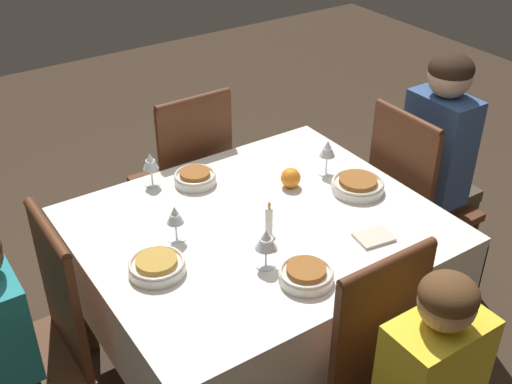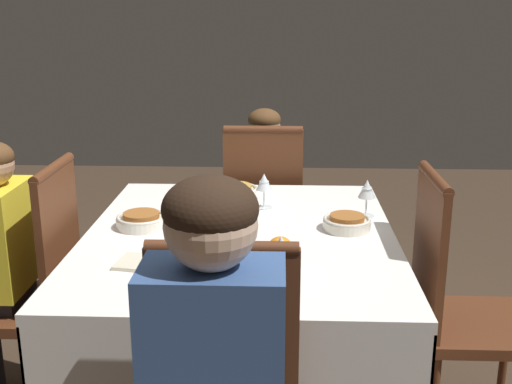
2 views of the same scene
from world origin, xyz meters
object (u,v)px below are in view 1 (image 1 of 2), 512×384
(chair_north, at_px, (187,176))
(wine_glass_south, at_px, (266,240))
(chair_west, at_px, (37,344))
(wine_glass_north, at_px, (150,162))
(bowl_east, at_px, (358,185))
(candle_centerpiece, at_px, (269,224))
(bowl_west, at_px, (157,265))
(chair_east, at_px, (414,199))
(napkin_red_folded, at_px, (374,237))
(bowl_north, at_px, (195,177))
(orange_fruit, at_px, (291,178))
(dining_table, at_px, (259,243))
(wine_glass_west, at_px, (175,216))
(person_adult_denim, at_px, (443,161))
(wine_glass_east, at_px, (327,150))
(bowl_south, at_px, (306,274))

(chair_north, relative_size, wine_glass_south, 6.62)
(chair_west, relative_size, wine_glass_north, 6.73)
(bowl_east, relative_size, candle_centerpiece, 1.39)
(chair_north, relative_size, wine_glass_north, 6.73)
(bowl_west, bearing_deg, chair_east, 2.45)
(chair_west, bearing_deg, chair_north, 126.32)
(bowl_east, xyz_separation_m, wine_glass_north, (-0.68, 0.51, 0.08))
(wine_glass_north, xyz_separation_m, napkin_red_folded, (0.51, -0.80, -0.10))
(chair_north, xyz_separation_m, wine_glass_south, (-0.22, -1.00, 0.31))
(bowl_west, xyz_separation_m, bowl_north, (0.39, 0.44, 0.00))
(orange_fruit, bearing_deg, bowl_north, 142.35)
(dining_table, xyz_separation_m, orange_fruit, (0.26, 0.15, 0.14))
(dining_table, bearing_deg, bowl_east, -3.83)
(chair_east, bearing_deg, wine_glass_west, 86.52)
(person_adult_denim, xyz_separation_m, bowl_north, (-1.09, 0.38, 0.08))
(wine_glass_west, xyz_separation_m, candle_centerpiece, (0.29, -0.18, -0.04))
(chair_east, xyz_separation_m, chair_north, (-0.78, 0.76, 0.00))
(bowl_north, bearing_deg, chair_west, -157.98)
(wine_glass_west, height_order, orange_fruit, wine_glass_west)
(chair_east, height_order, chair_north, same)
(candle_centerpiece, bearing_deg, bowl_east, 7.74)
(wine_glass_west, distance_m, candle_centerpiece, 0.34)
(wine_glass_east, height_order, bowl_south, wine_glass_east)
(bowl_west, distance_m, napkin_red_folded, 0.80)
(chair_north, distance_m, napkin_red_folded, 1.13)
(bowl_south, bearing_deg, wine_glass_north, 100.57)
(chair_north, relative_size, bowl_west, 5.08)
(chair_west, height_order, wine_glass_south, chair_west)
(dining_table, relative_size, bowl_east, 6.08)
(person_adult_denim, distance_m, orange_fruit, 0.79)
(chair_west, bearing_deg, orange_fruit, 94.28)
(wine_glass_east, bearing_deg, chair_east, -18.45)
(person_adult_denim, bearing_deg, chair_east, 90.00)
(bowl_west, bearing_deg, wine_glass_east, 12.40)
(chair_east, height_order, wine_glass_north, chair_east)
(wine_glass_west, distance_m, bowl_north, 0.41)
(wine_glass_east, bearing_deg, wine_glass_north, 153.48)
(bowl_west, bearing_deg, orange_fruit, 15.44)
(bowl_north, bearing_deg, wine_glass_south, -95.90)
(dining_table, distance_m, wine_glass_east, 0.52)
(person_adult_denim, distance_m, bowl_south, 1.15)
(bowl_south, bearing_deg, wine_glass_east, 45.73)
(dining_table, relative_size, chair_west, 1.31)
(bowl_east, bearing_deg, chair_east, 5.46)
(wine_glass_north, bearing_deg, orange_fruit, -35.20)
(person_adult_denim, height_order, napkin_red_folded, person_adult_denim)
(bowl_north, xyz_separation_m, napkin_red_folded, (0.36, -0.71, -0.02))
(bowl_east, xyz_separation_m, napkin_red_folded, (-0.17, -0.29, -0.02))
(bowl_south, bearing_deg, bowl_east, 32.73)
(chair_east, relative_size, candle_centerpiece, 6.45)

